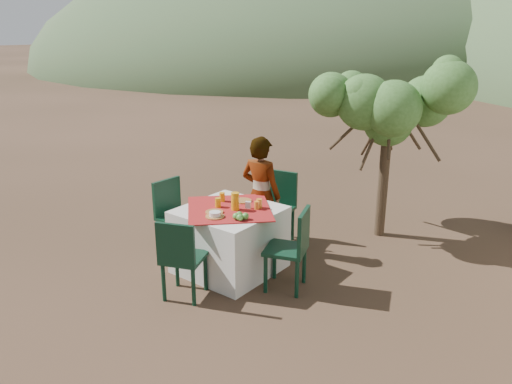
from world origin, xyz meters
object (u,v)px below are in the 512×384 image
(chair_left, at_px, (174,213))
(table, at_px, (230,239))
(chair_far, at_px, (278,203))
(shrub_tree, at_px, (396,115))
(chair_near, at_px, (181,256))
(person, at_px, (261,195))
(juice_pitcher, at_px, (235,201))
(chair_right, at_px, (293,246))

(chair_left, bearing_deg, table, -86.42)
(chair_far, xyz_separation_m, shrub_tree, (1.06, 1.07, 1.13))
(table, bearing_deg, shrub_tree, 64.38)
(chair_near, height_order, chair_left, chair_left)
(table, relative_size, person, 0.88)
(chair_near, xyz_separation_m, shrub_tree, (0.96, 2.93, 1.16))
(chair_left, relative_size, juice_pitcher, 4.60)
(chair_left, height_order, shrub_tree, shrub_tree)
(table, distance_m, chair_near, 0.83)
(chair_near, distance_m, chair_left, 1.23)
(table, xyz_separation_m, chair_right, (0.83, 0.06, 0.13))
(chair_left, distance_m, juice_pitcher, 1.04)
(chair_left, distance_m, chair_right, 1.73)
(chair_far, bearing_deg, chair_right, -58.12)
(chair_far, distance_m, chair_left, 1.36)
(chair_near, xyz_separation_m, chair_left, (-0.94, 0.79, 0.02))
(juice_pitcher, bearing_deg, chair_near, -92.40)
(chair_right, xyz_separation_m, shrub_tree, (0.18, 2.05, 1.14))
(chair_left, xyz_separation_m, chair_right, (1.73, 0.09, -0.00))
(table, height_order, chair_right, chair_right)
(chair_near, relative_size, chair_right, 0.97)
(chair_left, xyz_separation_m, juice_pitcher, (0.98, 0.04, 0.35))
(table, height_order, juice_pitcher, juice_pitcher)
(chair_far, height_order, person, person)
(table, relative_size, chair_near, 1.47)
(table, xyz_separation_m, person, (-0.05, 0.66, 0.36))
(table, bearing_deg, chair_right, 4.10)
(person, relative_size, shrub_tree, 0.71)
(chair_right, height_order, juice_pitcher, juice_pitcher)
(table, distance_m, chair_left, 0.90)
(chair_near, distance_m, shrub_tree, 3.29)
(chair_left, bearing_deg, chair_near, -128.27)
(chair_near, xyz_separation_m, person, (-0.10, 1.48, 0.25))
(table, xyz_separation_m, juice_pitcher, (0.09, 0.01, 0.48))
(chair_near, distance_m, juice_pitcher, 0.91)
(shrub_tree, bearing_deg, chair_left, -131.74)
(chair_far, relative_size, person, 0.63)
(chair_far, distance_m, chair_right, 1.32)
(chair_right, bearing_deg, juice_pitcher, -105.73)
(person, bearing_deg, chair_right, 141.08)
(chair_left, xyz_separation_m, shrub_tree, (1.90, 2.13, 1.14))
(chair_left, relative_size, person, 0.62)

